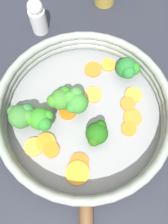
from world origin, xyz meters
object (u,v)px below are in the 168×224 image
at_px(broccoli_floret_2, 60,99).
at_px(broccoli_floret_3, 22,115).
at_px(carrot_slice_4, 77,173).
at_px(carrot_slice_1, 129,129).
at_px(carrot_slice_5, 79,162).
at_px(carrot_slice_12, 133,95).
at_px(carrot_slice_11, 93,69).
at_px(broccoli_floret_1, 75,101).
at_px(carrot_slice_7, 93,95).
at_px(carrot_slice_9, 132,118).
at_px(carrot_slice_2, 34,147).
at_px(carrot_slice_6, 46,143).
at_px(carrot_slice_8, 128,104).
at_px(skillet, 84,115).
at_px(carrot_slice_0, 68,111).
at_px(salt_shaker, 37,17).
at_px(broccoli_floret_0, 41,119).
at_px(carrot_slice_3, 51,150).
at_px(broccoli_floret_5, 128,69).
at_px(broccoli_floret_4, 97,133).

relative_size(broccoli_floret_2, broccoli_floret_3, 0.95).
bearing_deg(carrot_slice_4, carrot_slice_1, 12.17).
bearing_deg(carrot_slice_5, carrot_slice_12, 23.14).
xyz_separation_m(carrot_slice_11, broccoli_floret_1, (-0.07, -0.06, 0.03)).
distance_m(carrot_slice_7, carrot_slice_9, 0.10).
xyz_separation_m(carrot_slice_2, carrot_slice_12, (0.23, 0.00, -0.00)).
height_order(broccoli_floret_1, broccoli_floret_2, broccoli_floret_1).
xyz_separation_m(carrot_slice_6, carrot_slice_8, (0.19, -0.01, -0.00)).
distance_m(skillet, carrot_slice_4, 0.12).
height_order(carrot_slice_0, carrot_slice_4, same).
xyz_separation_m(carrot_slice_0, carrot_slice_1, (0.09, -0.09, -0.00)).
bearing_deg(carrot_slice_11, broccoli_floret_2, -156.14).
height_order(skillet, carrot_slice_1, carrot_slice_1).
bearing_deg(salt_shaker, carrot_slice_8, -73.48).
relative_size(skillet, carrot_slice_1, 10.88).
distance_m(carrot_slice_9, salt_shaker, 0.32).
relative_size(carrot_slice_4, carrot_slice_7, 1.23).
xyz_separation_m(carrot_slice_11, broccoli_floret_2, (-0.10, -0.04, 0.03)).
distance_m(carrot_slice_1, carrot_slice_8, 0.05).
relative_size(carrot_slice_0, broccoli_floret_3, 0.64).
xyz_separation_m(carrot_slice_1, carrot_slice_6, (-0.16, 0.05, 0.00)).
height_order(broccoli_floret_1, salt_shaker, salt_shaker).
height_order(carrot_slice_2, salt_shaker, salt_shaker).
height_order(broccoli_floret_0, broccoli_floret_1, broccoli_floret_0).
distance_m(carrot_slice_0, broccoli_floret_2, 0.04).
relative_size(carrot_slice_2, broccoli_floret_2, 0.69).
bearing_deg(carrot_slice_3, broccoli_floret_2, 51.67).
height_order(carrot_slice_2, carrot_slice_11, same).
height_order(carrot_slice_7, carrot_slice_12, same).
xyz_separation_m(carrot_slice_0, carrot_slice_11, (0.09, 0.06, -0.00)).
bearing_deg(carrot_slice_9, carrot_slice_8, 75.35).
relative_size(carrot_slice_2, carrot_slice_8, 1.17).
distance_m(carrot_slice_12, salt_shaker, 0.28).
bearing_deg(carrot_slice_6, carrot_slice_5, -57.68).
xyz_separation_m(skillet, broccoli_floret_0, (-0.08, 0.02, 0.04)).
relative_size(broccoli_floret_0, broccoli_floret_1, 1.02).
height_order(broccoli_floret_2, broccoli_floret_3, broccoli_floret_3).
bearing_deg(carrot_slice_5, carrot_slice_8, 22.08).
xyz_separation_m(carrot_slice_2, broccoli_floret_2, (0.09, 0.06, 0.03)).
relative_size(carrot_slice_8, carrot_slice_9, 0.84).
bearing_deg(broccoli_floret_1, carrot_slice_11, 40.01).
height_order(carrot_slice_5, carrot_slice_12, carrot_slice_12).
xyz_separation_m(carrot_slice_0, broccoli_floret_5, (0.15, 0.02, 0.02)).
height_order(carrot_slice_2, carrot_slice_5, carrot_slice_2).
height_order(carrot_slice_6, carrot_slice_8, same).
height_order(skillet, broccoli_floret_5, broccoli_floret_5).
bearing_deg(broccoli_floret_0, carrot_slice_3, -99.23).
distance_m(carrot_slice_7, broccoli_floret_4, 0.09).
xyz_separation_m(carrot_slice_4, broccoli_floret_3, (-0.05, 0.14, 0.03)).
height_order(carrot_slice_1, broccoli_floret_2, broccoli_floret_2).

